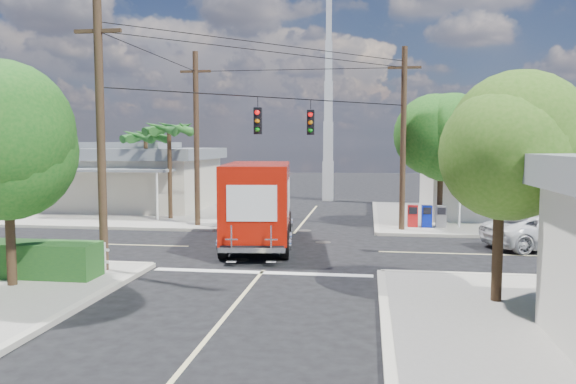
# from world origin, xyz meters

# --- Properties ---
(ground) EXTENTS (120.00, 120.00, 0.00)m
(ground) POSITION_xyz_m (0.00, 0.00, 0.00)
(ground) COLOR black
(ground) RESTS_ON ground
(sidewalk_ne) EXTENTS (14.12, 14.12, 0.14)m
(sidewalk_ne) POSITION_xyz_m (10.88, 10.88, 0.07)
(sidewalk_ne) COLOR gray
(sidewalk_ne) RESTS_ON ground
(sidewalk_nw) EXTENTS (14.12, 14.12, 0.14)m
(sidewalk_nw) POSITION_xyz_m (-10.88, 10.88, 0.07)
(sidewalk_nw) COLOR gray
(sidewalk_nw) RESTS_ON ground
(road_markings) EXTENTS (32.00, 32.00, 0.01)m
(road_markings) POSITION_xyz_m (0.00, -1.47, 0.01)
(road_markings) COLOR beige
(road_markings) RESTS_ON ground
(building_ne) EXTENTS (11.80, 10.20, 4.50)m
(building_ne) POSITION_xyz_m (12.50, 11.97, 2.32)
(building_ne) COLOR silver
(building_ne) RESTS_ON sidewalk_ne
(building_nw) EXTENTS (10.80, 10.20, 4.30)m
(building_nw) POSITION_xyz_m (-12.00, 12.46, 2.22)
(building_nw) COLOR beige
(building_nw) RESTS_ON sidewalk_nw
(radio_tower) EXTENTS (0.80, 0.80, 17.00)m
(radio_tower) POSITION_xyz_m (0.50, 20.00, 5.64)
(radio_tower) COLOR silver
(radio_tower) RESTS_ON ground
(tree_sw_front) EXTENTS (3.88, 3.78, 6.03)m
(tree_sw_front) POSITION_xyz_m (-6.99, -7.54, 4.33)
(tree_sw_front) COLOR #422D1C
(tree_sw_front) RESTS_ON sidewalk_sw
(tree_ne_front) EXTENTS (4.21, 4.14, 6.66)m
(tree_ne_front) POSITION_xyz_m (7.21, 6.76, 4.77)
(tree_ne_front) COLOR #422D1C
(tree_ne_front) RESTS_ON sidewalk_ne
(tree_ne_back) EXTENTS (3.77, 3.66, 5.82)m
(tree_ne_back) POSITION_xyz_m (9.81, 8.96, 4.19)
(tree_ne_back) COLOR #422D1C
(tree_ne_back) RESTS_ON sidewalk_ne
(tree_se) EXTENTS (3.67, 3.54, 5.62)m
(tree_se) POSITION_xyz_m (7.01, -7.24, 4.04)
(tree_se) COLOR #422D1C
(tree_se) RESTS_ON sidewalk_se
(palm_nw_front) EXTENTS (3.01, 3.08, 5.59)m
(palm_nw_front) POSITION_xyz_m (-7.50, 7.50, 5.04)
(palm_nw_front) COLOR #422D1C
(palm_nw_front) RESTS_ON sidewalk_nw
(palm_nw_back) EXTENTS (3.01, 3.08, 5.19)m
(palm_nw_back) POSITION_xyz_m (-9.50, 9.00, 4.67)
(palm_nw_back) COLOR #422D1C
(palm_nw_back) RESTS_ON sidewalk_nw
(utility_poles) EXTENTS (12.00, 10.68, 9.00)m
(utility_poles) POSITION_xyz_m (-1.58, 1.60, 4.67)
(utility_poles) COLOR #473321
(utility_poles) RESTS_ON ground
(picket_fence) EXTENTS (5.94, 0.06, 1.00)m
(picket_fence) POSITION_xyz_m (-7.80, -5.60, 0.68)
(picket_fence) COLOR silver
(picket_fence) RESTS_ON sidewalk_sw
(hedge_sw) EXTENTS (6.20, 1.20, 1.10)m
(hedge_sw) POSITION_xyz_m (-8.00, -6.40, 0.69)
(hedge_sw) COLOR #1B481D
(hedge_sw) RESTS_ON sidewalk_sw
(vending_boxes) EXTENTS (1.90, 0.50, 1.10)m
(vending_boxes) POSITION_xyz_m (6.50, 6.20, 0.69)
(vending_boxes) COLOR red
(vending_boxes) RESTS_ON sidewalk_ne
(delivery_truck) EXTENTS (3.50, 8.41, 3.54)m
(delivery_truck) POSITION_xyz_m (-1.05, 0.60, 1.80)
(delivery_truck) COLOR black
(delivery_truck) RESTS_ON ground
(parked_car) EXTENTS (5.70, 4.05, 1.44)m
(parked_car) POSITION_xyz_m (10.91, 1.71, 0.72)
(parked_car) COLOR silver
(parked_car) RESTS_ON ground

